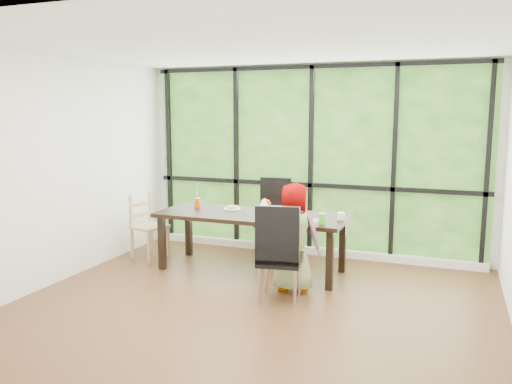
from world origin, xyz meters
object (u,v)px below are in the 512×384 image
chair_end_beech (150,227)px  tissue_box (264,212)px  chair_interior_leather (280,252)px  child_toddler (266,229)px  dining_table (252,242)px  plate_near (295,220)px  child_older (293,237)px  plate_far (232,209)px  chair_window_leather (273,216)px  green_cup (322,219)px  orange_cup (197,203)px  white_mug (341,216)px

chair_end_beech → tissue_box: (1.76, -0.17, 0.36)m
chair_interior_leather → child_toddler: chair_interior_leather is taller
dining_table → tissue_box: (0.22, -0.14, 0.44)m
chair_interior_leather → plate_near: (-0.03, 0.68, 0.22)m
child_older → plate_far: (-1.06, 0.71, 0.13)m
child_toddler → child_older: size_ratio=0.68×
chair_window_leather → green_cup: size_ratio=8.54×
chair_end_beech → child_older: bearing=-88.6°
chair_interior_leather → orange_cup: chair_interior_leather is taller
plate_far → orange_cup: size_ratio=1.89×
child_older → plate_far: bearing=-37.9°
child_older → tissue_box: size_ratio=8.34×
chair_end_beech → plate_far: (1.19, 0.16, 0.31)m
white_mug → dining_table: bearing=-178.1°
chair_end_beech → tissue_box: size_ratio=6.00×
chair_window_leather → plate_near: (0.67, -1.11, 0.22)m
chair_window_leather → chair_end_beech: 1.75m
child_older → chair_end_beech: bearing=-18.0°
plate_far → tissue_box: tissue_box is taller
plate_near → orange_cup: orange_cup is taller
chair_end_beech → plate_far: chair_end_beech is taller
dining_table → orange_cup: orange_cup is taller
chair_window_leather → tissue_box: size_ratio=7.20×
plate_far → orange_cup: (-0.51, -0.02, 0.05)m
child_toddler → dining_table: bearing=-110.6°
child_toddler → orange_cup: size_ratio=6.96×
chair_end_beech → child_toddler: size_ratio=1.06×
tissue_box → plate_far: bearing=150.3°
plate_near → child_older: bearing=-77.4°
green_cup → white_mug: green_cup is taller
plate_far → tissue_box: (0.57, -0.33, 0.06)m
orange_cup → white_mug: 2.00m
chair_end_beech → orange_cup: 0.78m
dining_table → child_older: 0.92m
dining_table → chair_end_beech: size_ratio=2.68×
dining_table → tissue_box: size_ratio=16.08×
child_older → white_mug: child_older is taller
plate_near → green_cup: bearing=-13.4°
tissue_box → chair_interior_leather: bearing=-58.6°
chair_end_beech → child_older: (2.25, -0.55, 0.18)m
chair_interior_leather → chair_end_beech: chair_interior_leather is taller
dining_table → tissue_box: bearing=-31.8°
plate_far → white_mug: size_ratio=2.61×
chair_end_beech → plate_near: size_ratio=3.47×
plate_near → tissue_box: 0.43m
child_older → tissue_box: child_older is taller
child_toddler → tissue_box: 0.82m
chair_interior_leather → plate_far: bearing=-55.3°
plate_far → plate_near: 1.07m
chair_interior_leather → child_older: size_ratio=0.86×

